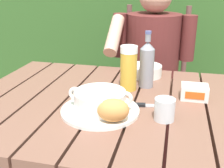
{
  "coord_description": "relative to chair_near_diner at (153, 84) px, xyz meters",
  "views": [
    {
      "loc": [
        0.2,
        -0.96,
        1.17
      ],
      "look_at": [
        -0.02,
        -0.01,
        0.81
      ],
      "focal_mm": 44.51,
      "sensor_mm": 36.0,
      "label": 1
    }
  ],
  "objects": [
    {
      "name": "dining_table",
      "position": [
        -0.07,
        -0.86,
        0.14
      ],
      "size": [
        1.18,
        0.85,
        0.74
      ],
      "color": "brown",
      "rests_on": "ground_plane"
    },
    {
      "name": "serving_plate",
      "position": [
        -0.11,
        -0.97,
        0.25
      ],
      "size": [
        0.28,
        0.28,
        0.01
      ],
      "color": "white",
      "rests_on": "dining_table"
    },
    {
      "name": "water_glass_small",
      "position": [
        0.11,
        -0.98,
        0.28
      ],
      "size": [
        0.07,
        0.07,
        0.07
      ],
      "color": "silver",
      "rests_on": "dining_table"
    },
    {
      "name": "table_knife",
      "position": [
        0.04,
        -0.89,
        0.25
      ],
      "size": [
        0.17,
        0.04,
        0.01
      ],
      "color": "silver",
      "rests_on": "dining_table"
    },
    {
      "name": "bread_roll",
      "position": [
        -0.04,
        -1.05,
        0.29
      ],
      "size": [
        0.12,
        0.1,
        0.07
      ],
      "color": "#CF8B47",
      "rests_on": "serving_plate"
    },
    {
      "name": "butter_tub",
      "position": [
        0.22,
        -0.78,
        0.27
      ],
      "size": [
        0.1,
        0.08,
        0.06
      ],
      "color": "white",
      "rests_on": "dining_table"
    },
    {
      "name": "person_eating",
      "position": [
        -0.0,
        -0.2,
        0.21
      ],
      "size": [
        0.48,
        0.47,
        1.2
      ],
      "color": "maroon",
      "rests_on": "ground_plane"
    },
    {
      "name": "beer_bottle",
      "position": [
        0.02,
        -0.69,
        0.35
      ],
      "size": [
        0.06,
        0.06,
        0.24
      ],
      "color": "gray",
      "rests_on": "dining_table"
    },
    {
      "name": "diner_bowl",
      "position": [
        0.0,
        -0.55,
        0.27
      ],
      "size": [
        0.16,
        0.16,
        0.05
      ],
      "color": "white",
      "rests_on": "dining_table"
    },
    {
      "name": "soup_bowl",
      "position": [
        -0.11,
        -0.97,
        0.29
      ],
      "size": [
        0.23,
        0.18,
        0.07
      ],
      "color": "white",
      "rests_on": "serving_plate"
    },
    {
      "name": "chair_near_diner",
      "position": [
        0.0,
        0.0,
        0.0
      ],
      "size": [
        0.44,
        0.42,
        1.01
      ],
      "color": "brown",
      "rests_on": "ground_plane"
    },
    {
      "name": "beer_glass",
      "position": [
        -0.05,
        -0.74,
        0.34
      ],
      "size": [
        0.07,
        0.07,
        0.19
      ],
      "color": "gold",
      "rests_on": "dining_table"
    }
  ]
}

